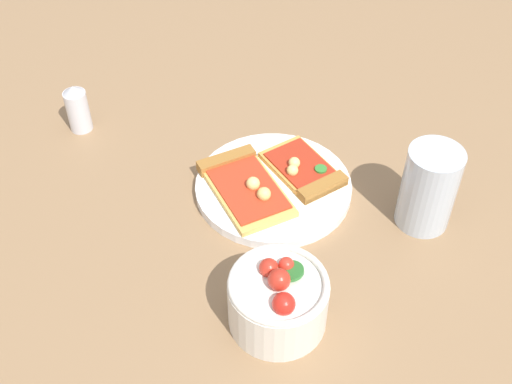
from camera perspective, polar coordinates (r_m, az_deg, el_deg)
ground_plane at (r=0.91m, az=0.78°, el=-0.66°), size 2.40×2.40×0.00m
plate at (r=0.92m, az=1.53°, el=0.44°), size 0.22×0.22×0.01m
pizza_slice_near at (r=0.90m, az=-1.09°, el=0.59°), size 0.17×0.15×0.03m
pizza_slice_far at (r=0.93m, az=4.30°, el=1.83°), size 0.14×0.13×0.02m
salad_bowl at (r=0.76m, az=1.94°, el=-9.36°), size 0.12×0.12×0.09m
soda_glass at (r=0.87m, az=14.85°, el=0.30°), size 0.07×0.07×0.12m
pepper_shaker at (r=1.04m, az=-15.33°, el=7.09°), size 0.03×0.03×0.08m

